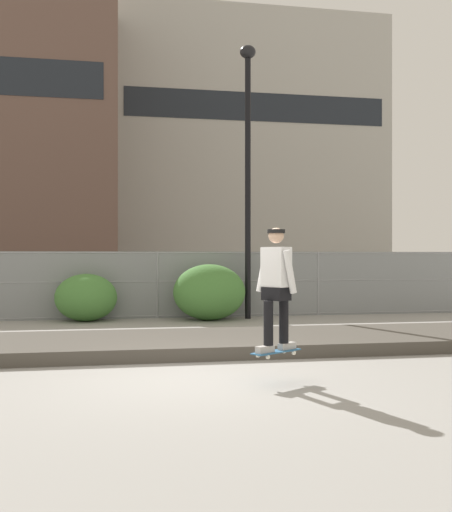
% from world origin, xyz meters
% --- Properties ---
extents(ground_plane, '(120.00, 120.00, 0.00)m').
position_xyz_m(ground_plane, '(0.00, 0.00, 0.00)').
color(ground_plane, gray).
extents(gravel_berm, '(16.94, 2.77, 0.23)m').
position_xyz_m(gravel_berm, '(0.00, 2.76, 0.12)').
color(gravel_berm, '#4C473F').
rests_on(gravel_berm, ground_plane).
extents(skateboard, '(0.78, 0.60, 0.07)m').
position_xyz_m(skateboard, '(0.94, -0.45, 0.43)').
color(skateboard, '#2D608C').
extents(skater, '(0.66, 0.61, 1.66)m').
position_xyz_m(skater, '(0.94, -0.45, 1.38)').
color(skater, '#B2ADA8').
rests_on(skater, skateboard).
extents(chain_fence, '(18.76, 0.06, 1.85)m').
position_xyz_m(chain_fence, '(0.00, 8.58, 0.93)').
color(chain_fence, gray).
rests_on(chain_fence, ground_plane).
extents(street_lamp, '(0.44, 0.44, 7.53)m').
position_xyz_m(street_lamp, '(2.44, 7.98, 4.62)').
color(street_lamp, black).
rests_on(street_lamp, ground_plane).
extents(parked_car_near, '(4.40, 1.95, 1.66)m').
position_xyz_m(parked_car_near, '(-3.09, 11.61, 0.84)').
color(parked_car_near, maroon).
rests_on(parked_car_near, ground_plane).
extents(office_block, '(25.19, 11.74, 23.85)m').
position_xyz_m(office_block, '(11.32, 49.30, 11.93)').
color(office_block, '#B2AFA8').
rests_on(office_block, ground_plane).
extents(shrub_left, '(1.62, 1.33, 1.26)m').
position_xyz_m(shrub_left, '(-1.91, 8.08, 0.63)').
color(shrub_left, '#477F38').
rests_on(shrub_left, ground_plane).
extents(shrub_center, '(1.95, 1.59, 1.50)m').
position_xyz_m(shrub_center, '(1.33, 7.77, 0.75)').
color(shrub_center, '#477F38').
rests_on(shrub_center, ground_plane).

